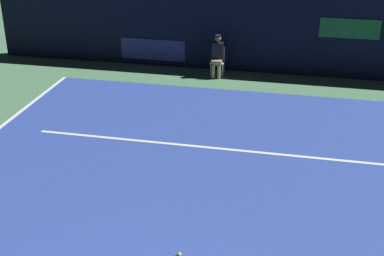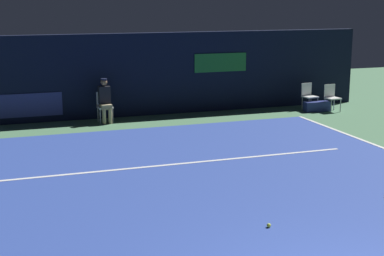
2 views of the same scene
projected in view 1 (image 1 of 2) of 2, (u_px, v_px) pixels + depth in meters
ground_plane at (187, 194)px, 10.76m from camera, size 32.84×32.84×0.00m
court_surface at (187, 194)px, 10.76m from camera, size 10.73×11.95×0.01m
line_service at (206, 147)px, 12.61m from camera, size 8.37×0.10×0.01m
back_wall at (241, 31)px, 17.25m from camera, size 16.64×0.33×2.60m
line_judge_on_chair at (217, 55)px, 16.94m from camera, size 0.45×0.54×1.32m
tennis_ball at (179, 254)px, 8.97m from camera, size 0.07×0.07×0.07m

